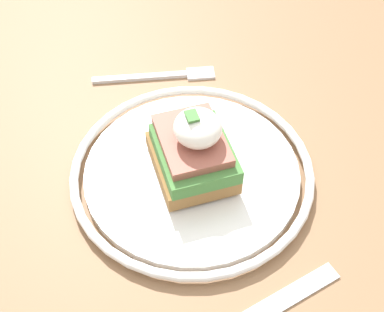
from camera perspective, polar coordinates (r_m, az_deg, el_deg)
The scene contains 4 objects.
dining_table at distance 0.68m, azimuth -0.15°, elevation -10.67°, with size 0.95×0.88×0.77m.
plate at distance 0.59m, azimuth 0.00°, elevation -1.69°, with size 0.27×0.27×0.02m.
sandwich at distance 0.56m, azimuth 0.19°, elevation 0.65°, with size 0.10×0.08×0.08m.
fork at distance 0.71m, azimuth -3.38°, elevation 8.51°, with size 0.05×0.16×0.00m.
Camera 1 is at (0.32, -0.10, 1.25)m, focal length 50.00 mm.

